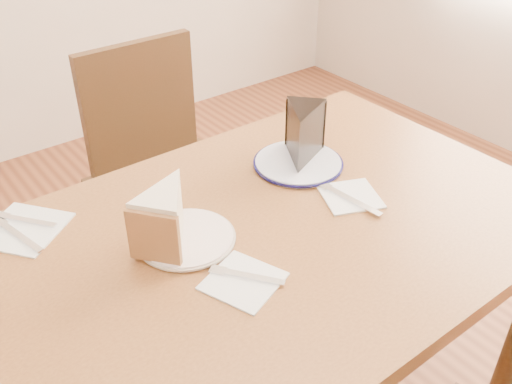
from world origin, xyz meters
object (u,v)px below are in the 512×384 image
Objects in this scene: chocolate_cake at (302,137)px; chair_far at (168,177)px; plate_navy at (298,163)px; table at (275,261)px; carrot_cake at (169,215)px; plate_cream at (186,238)px.

chair_far is at bearing -30.02° from chocolate_cake.
chocolate_cake is (0.01, 0.00, 0.07)m from plate_navy.
chair_far is 4.34× the size of plate_navy.
table is 5.78× the size of plate_navy.
chair_far is 6.55× the size of carrot_cake.
carrot_cake reaches higher than plate_navy.
plate_navy is 0.07m from chocolate_cake.
plate_cream is at bearing 16.24° from carrot_cake.
plate_cream is at bearing -167.15° from plate_navy.
carrot_cake is (-0.20, 0.09, 0.16)m from table.
plate_navy is 1.51× the size of carrot_cake.
carrot_cake is at bearing 57.50° from chocolate_cake.
chair_far reaches higher than carrot_cake.
chocolate_cake is at bearing 61.99° from carrot_cake.
plate_navy reaches higher than table.
plate_navy is (0.19, 0.15, 0.10)m from table.
chair_far is at bearing 114.56° from carrot_cake.
chocolate_cake reaches higher than table.
plate_cream is 0.38m from plate_navy.
plate_navy is at bearing 100.58° from chair_far.
chocolate_cake is at bearing 101.81° from chair_far.
table is 9.00× the size of chocolate_cake.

